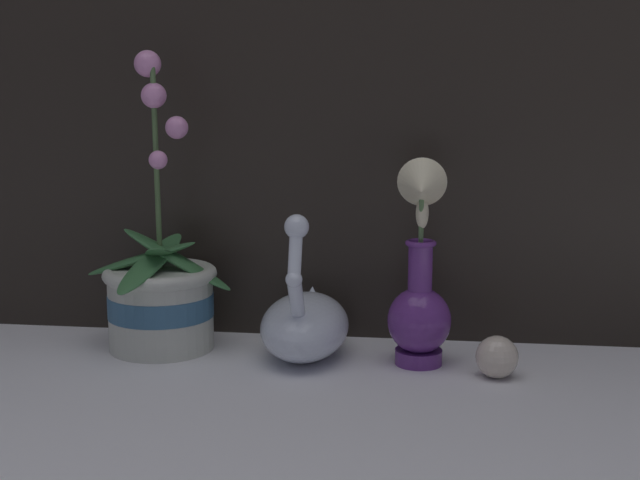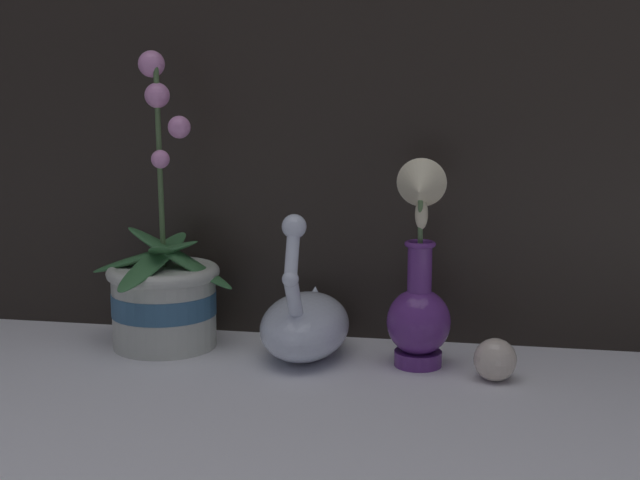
% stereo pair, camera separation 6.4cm
% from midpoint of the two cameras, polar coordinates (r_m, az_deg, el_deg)
% --- Properties ---
extents(ground_plane, '(2.80, 2.80, 0.00)m').
position_cam_midpoint_polar(ground_plane, '(1.21, -0.17, -9.11)').
color(ground_plane, white).
extents(orchid_potted_plant, '(0.22, 0.25, 0.44)m').
position_cam_midpoint_polar(orchid_potted_plant, '(1.36, -8.65, -3.26)').
color(orchid_potted_plant, beige).
rests_on(orchid_potted_plant, ground_plane).
extents(swan_figurine, '(0.13, 0.22, 0.22)m').
position_cam_midpoint_polar(swan_figurine, '(1.30, 0.46, -5.27)').
color(swan_figurine, silver).
rests_on(swan_figurine, ground_plane).
extents(blue_vase, '(0.09, 0.10, 0.30)m').
position_cam_midpoint_polar(blue_vase, '(1.26, 7.81, -3.37)').
color(blue_vase, '#602D7F').
rests_on(blue_vase, ground_plane).
extents(glass_sphere, '(0.06, 0.06, 0.06)m').
position_cam_midpoint_polar(glass_sphere, '(1.24, 12.61, -7.50)').
color(glass_sphere, beige).
rests_on(glass_sphere, ground_plane).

